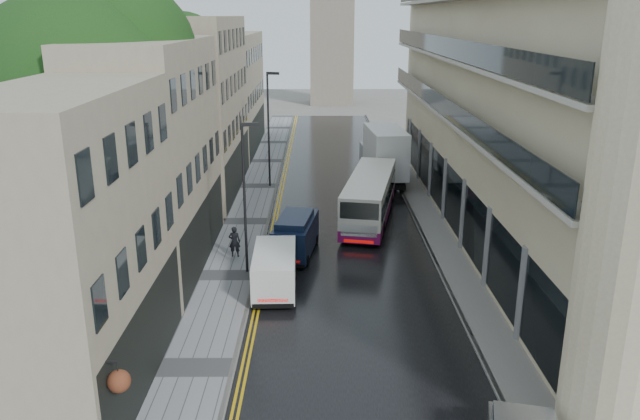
{
  "coord_description": "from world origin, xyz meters",
  "views": [
    {
      "loc": [
        -1.5,
        -8.74,
        12.18
      ],
      "look_at": [
        -1.4,
        18.0,
        3.8
      ],
      "focal_mm": 35.0,
      "sensor_mm": 36.0,
      "label": 1
    }
  ],
  "objects_px": {
    "tree_near": "(81,133)",
    "lamp_post_far": "(269,131)",
    "pedestrian": "(235,242)",
    "tree_far": "(157,108)",
    "lamp_post_near": "(245,200)",
    "cream_bus": "(345,211)",
    "white_van": "(253,285)",
    "navy_van": "(274,243)",
    "white_lorry": "(373,161)"
  },
  "relations": [
    {
      "from": "tree_near",
      "to": "lamp_post_far",
      "type": "bearing_deg",
      "value": 64.72
    },
    {
      "from": "pedestrian",
      "to": "tree_near",
      "type": "bearing_deg",
      "value": 13.2
    },
    {
      "from": "tree_far",
      "to": "lamp_post_near",
      "type": "relative_size",
      "value": 1.7
    },
    {
      "from": "pedestrian",
      "to": "tree_far",
      "type": "bearing_deg",
      "value": -61.42
    },
    {
      "from": "tree_near",
      "to": "cream_bus",
      "type": "bearing_deg",
      "value": 23.5
    },
    {
      "from": "white_van",
      "to": "tree_near",
      "type": "bearing_deg",
      "value": 152.7
    },
    {
      "from": "lamp_post_near",
      "to": "pedestrian",
      "type": "bearing_deg",
      "value": 107.11
    },
    {
      "from": "tree_near",
      "to": "navy_van",
      "type": "height_order",
      "value": "tree_near"
    },
    {
      "from": "cream_bus",
      "to": "tree_near",
      "type": "bearing_deg",
      "value": -145.5
    },
    {
      "from": "tree_near",
      "to": "lamp_post_far",
      "type": "distance_m",
      "value": 17.69
    },
    {
      "from": "tree_near",
      "to": "white_lorry",
      "type": "bearing_deg",
      "value": 45.48
    },
    {
      "from": "white_van",
      "to": "pedestrian",
      "type": "height_order",
      "value": "white_van"
    },
    {
      "from": "white_van",
      "to": "navy_van",
      "type": "relative_size",
      "value": 0.98
    },
    {
      "from": "white_lorry",
      "to": "pedestrian",
      "type": "distance_m",
      "value": 16.0
    },
    {
      "from": "white_lorry",
      "to": "cream_bus",
      "type": "bearing_deg",
      "value": -108.89
    },
    {
      "from": "cream_bus",
      "to": "navy_van",
      "type": "relative_size",
      "value": 2.3
    },
    {
      "from": "tree_near",
      "to": "pedestrian",
      "type": "height_order",
      "value": "tree_near"
    },
    {
      "from": "tree_near",
      "to": "lamp_post_near",
      "type": "bearing_deg",
      "value": -2.61
    },
    {
      "from": "cream_bus",
      "to": "lamp_post_far",
      "type": "xyz_separation_m",
      "value": [
        -5.14,
        10.33,
        2.81
      ]
    },
    {
      "from": "tree_far",
      "to": "cream_bus",
      "type": "height_order",
      "value": "tree_far"
    },
    {
      "from": "white_van",
      "to": "lamp_post_near",
      "type": "bearing_deg",
      "value": 99.09
    },
    {
      "from": "white_van",
      "to": "pedestrian",
      "type": "relative_size",
      "value": 2.67
    },
    {
      "from": "navy_van",
      "to": "lamp_post_far",
      "type": "xyz_separation_m",
      "value": [
        -1.32,
        14.98,
        3.07
      ]
    },
    {
      "from": "tree_far",
      "to": "lamp_post_far",
      "type": "bearing_deg",
      "value": 21.38
    },
    {
      "from": "white_lorry",
      "to": "pedestrian",
      "type": "relative_size",
      "value": 4.9
    },
    {
      "from": "tree_far",
      "to": "white_van",
      "type": "relative_size",
      "value": 2.83
    },
    {
      "from": "tree_far",
      "to": "pedestrian",
      "type": "xyz_separation_m",
      "value": [
        6.37,
        -11.34,
        -5.29
      ]
    },
    {
      "from": "white_lorry",
      "to": "lamp_post_near",
      "type": "height_order",
      "value": "lamp_post_near"
    },
    {
      "from": "navy_van",
      "to": "lamp_post_far",
      "type": "relative_size",
      "value": 0.55
    },
    {
      "from": "cream_bus",
      "to": "white_van",
      "type": "relative_size",
      "value": 2.34
    },
    {
      "from": "tree_near",
      "to": "pedestrian",
      "type": "bearing_deg",
      "value": 13.95
    },
    {
      "from": "tree_far",
      "to": "lamp_post_far",
      "type": "relative_size",
      "value": 1.52
    },
    {
      "from": "pedestrian",
      "to": "lamp_post_far",
      "type": "xyz_separation_m",
      "value": [
        0.79,
        14.15,
        3.29
      ]
    },
    {
      "from": "white_lorry",
      "to": "lamp_post_far",
      "type": "xyz_separation_m",
      "value": [
        -7.54,
        0.55,
        2.09
      ]
    },
    {
      "from": "tree_near",
      "to": "navy_van",
      "type": "relative_size",
      "value": 3.1
    },
    {
      "from": "pedestrian",
      "to": "navy_van",
      "type": "bearing_deg",
      "value": 157.67
    },
    {
      "from": "tree_far",
      "to": "cream_bus",
      "type": "xyz_separation_m",
      "value": [
        12.3,
        -7.52,
        -4.81
      ]
    },
    {
      "from": "white_van",
      "to": "lamp_post_near",
      "type": "relative_size",
      "value": 0.6
    },
    {
      "from": "white_lorry",
      "to": "lamp_post_far",
      "type": "distance_m",
      "value": 7.84
    },
    {
      "from": "tree_far",
      "to": "lamp_post_far",
      "type": "distance_m",
      "value": 7.95
    },
    {
      "from": "tree_far",
      "to": "navy_van",
      "type": "distance_m",
      "value": 15.69
    },
    {
      "from": "cream_bus",
      "to": "lamp_post_near",
      "type": "height_order",
      "value": "lamp_post_near"
    },
    {
      "from": "tree_far",
      "to": "white_van",
      "type": "bearing_deg",
      "value": -65.02
    },
    {
      "from": "white_van",
      "to": "pedestrian",
      "type": "bearing_deg",
      "value": 103.69
    },
    {
      "from": "tree_near",
      "to": "pedestrian",
      "type": "relative_size",
      "value": 8.45
    },
    {
      "from": "navy_van",
      "to": "tree_near",
      "type": "bearing_deg",
      "value": -166.01
    },
    {
      "from": "cream_bus",
      "to": "white_lorry",
      "type": "xyz_separation_m",
      "value": [
        2.4,
        9.78,
        0.71
      ]
    },
    {
      "from": "white_van",
      "to": "lamp_post_far",
      "type": "bearing_deg",
      "value": 90.6
    },
    {
      "from": "lamp_post_near",
      "to": "cream_bus",
      "type": "bearing_deg",
      "value": 43.0
    },
    {
      "from": "navy_van",
      "to": "lamp_post_far",
      "type": "bearing_deg",
      "value": 103.68
    }
  ]
}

